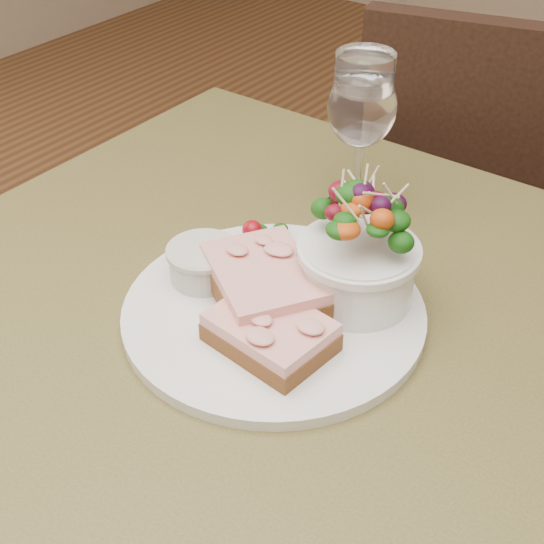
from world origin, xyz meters
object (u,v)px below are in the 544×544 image
Objects in this scene: sandwich_front at (270,332)px; salad_bowl at (359,247)px; chair_far at (474,309)px; ramekin at (203,262)px; sandwich_back at (263,281)px; dinner_plate at (274,312)px; cafe_table at (266,393)px; wine_glass at (362,112)px.

salad_bowl is at bearing 82.78° from sandwich_front.
chair_far is 13.17× the size of ramekin.
dinner_plate is at bearing 28.31° from sandwich_back.
sandwich_back is (-0.01, 0.01, 0.14)m from cafe_table.
sandwich_back is 0.07m from ramekin.
ramekin is at bearing -101.25° from wine_glass.
wine_glass is at bearing 130.22° from sandwich_back.
sandwich_front is 0.12m from ramekin.
sandwich_back is 2.25× the size of ramekin.
salad_bowl reaches higher than cafe_table.
chair_far is 5.14× the size of wine_glass.
ramekin is at bearing 70.17° from chair_far.
salad_bowl is (0.14, 0.06, 0.04)m from ramekin.
wine_glass reaches higher than ramekin.
wine_glass is (-0.10, 0.16, 0.05)m from salad_bowl.
wine_glass is (-0.02, -0.47, 0.58)m from chair_far.
wine_glass reaches higher than dinner_plate.
sandwich_front is at bearing -20.01° from ramekin.
wine_glass reaches higher than cafe_table.
wine_glass reaches higher than sandwich_back.
cafe_table is 0.14m from sandwich_front.
ramekin is at bearing 166.33° from sandwich_front.
salad_bowl is at bearing 47.85° from dinner_plate.
ramekin reaches higher than cafe_table.
dinner_plate is (0.02, -0.68, 0.46)m from chair_far.
chair_far is at bearing 87.56° from wine_glass.
dinner_plate is (0.00, 0.01, 0.11)m from cafe_table.
dinner_plate is 2.31× the size of salad_bowl.
sandwich_front is at bearing -48.42° from cafe_table.
sandwich_back reaches higher than cafe_table.
chair_far is 0.74m from wine_glass.
ramekin is at bearing -177.70° from dinner_plate.
ramekin is at bearing 176.94° from cafe_table.
cafe_table is 0.14m from sandwich_back.
dinner_plate is at bearing -132.15° from salad_bowl.
cafe_table is at bearing -80.60° from wine_glass.
sandwich_front is (0.05, -0.73, 0.48)m from chair_far.
salad_bowl is 0.19m from wine_glass.
cafe_table is 5.20× the size of sandwich_back.
sandwich_back is at bearing 3.57° from ramekin.
dinner_plate is at bearing 77.25° from chair_far.
cafe_table is 11.70× the size of ramekin.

